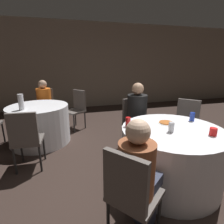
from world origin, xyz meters
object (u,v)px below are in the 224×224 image
chair_far_north (45,104)px  person_black_shirt (138,118)px  chair_far_south (26,136)px  soda_can_blue (192,117)px  table_far (40,124)px  person_floral_shirt (140,177)px  soda_can_red (128,122)px  soda_can_silver (171,127)px  bottle_far (21,102)px  chair_near_north (134,119)px  chair_far_northeast (77,106)px  pizza_plate_near (166,123)px  chair_near_southwest (130,191)px  person_orange_shirt (44,104)px  chair_near_northeast (186,121)px  table_near (170,155)px

chair_far_north → person_black_shirt: 2.47m
chair_far_south → soda_can_blue: (2.29, -0.54, 0.26)m
soda_can_blue → table_far: bearing=145.9°
person_floral_shirt → person_black_shirt: size_ratio=0.93×
soda_can_red → soda_can_silver: 0.53m
bottle_far → person_floral_shirt: bearing=-56.8°
chair_near_north → soda_can_red: (-0.43, -0.82, 0.26)m
person_black_shirt → soda_can_blue: (0.51, -0.69, 0.19)m
chair_near_north → soda_can_silver: (0.00, -1.13, 0.26)m
table_far → person_floral_shirt: bearing=-64.0°
chair_far_northeast → soda_can_red: size_ratio=7.47×
pizza_plate_near → chair_far_north: bearing=125.8°
chair_near_north → pizza_plate_near: size_ratio=3.91×
chair_near_southwest → soda_can_blue: bearing=85.5°
person_floral_shirt → soda_can_silver: (0.61, 0.48, 0.24)m
chair_far_northeast → soda_can_red: (0.51, -2.08, 0.26)m
table_far → soda_can_red: bearing=-49.1°
soda_can_blue → chair_far_north: bearing=131.5°
chair_near_southwest → person_orange_shirt: bearing=157.6°
chair_far_north → person_floral_shirt: 3.42m
chair_near_southwest → person_orange_shirt: 3.33m
chair_far_northeast → pizza_plate_near: (1.05, -2.11, 0.21)m
chair_near_north → chair_far_north: bearing=-49.1°
person_floral_shirt → chair_far_northeast: bearing=147.7°
chair_near_southwest → bottle_far: size_ratio=3.29×
chair_near_northeast → chair_far_south: 2.63m
chair_far_northeast → pizza_plate_near: 2.37m
soda_can_silver → chair_near_southwest: bearing=-141.7°
chair_near_southwest → person_floral_shirt: person_floral_shirt is taller
person_black_shirt → person_orange_shirt: bearing=-48.6°
person_floral_shirt → soda_can_blue: 1.38m
chair_near_northeast → pizza_plate_near: bearing=81.9°
table_far → table_near: bearing=-43.7°
person_orange_shirt → person_black_shirt: 2.35m
chair_far_north → chair_far_south: same height
table_near → person_floral_shirt: bearing=-141.1°
chair_near_north → bottle_far: bottle_far is taller
table_near → person_black_shirt: 0.93m
chair_far_northeast → soda_can_silver: size_ratio=7.47×
chair_near_north → chair_near_northeast: bearing=154.0°
chair_far_northeast → person_floral_shirt: size_ratio=0.81×
chair_near_north → bottle_far: size_ratio=3.29×
chair_near_northeast → chair_near_southwest: 2.11m
table_near → soda_can_blue: (0.44, 0.20, 0.43)m
table_far → chair_near_north: 1.84m
chair_far_northeast → person_orange_shirt: size_ratio=0.80×
soda_can_silver → bottle_far: (-1.94, 1.56, 0.08)m
pizza_plate_near → soda_can_red: bearing=176.9°
soda_can_red → bottle_far: bottle_far is taller
chair_near_northeast → chair_far_northeast: same height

